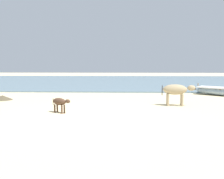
{
  "coord_description": "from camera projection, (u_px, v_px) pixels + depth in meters",
  "views": [
    {
      "loc": [
        0.8,
        -9.9,
        2.1
      ],
      "look_at": [
        0.34,
        4.01,
        0.6
      ],
      "focal_mm": 41.05,
      "sensor_mm": 36.0,
      "label": 1
    }
  ],
  "objects": [
    {
      "name": "debris_pile_0",
      "position": [
        2.0,
        98.0,
        14.22
      ],
      "size": [
        1.46,
        1.46,
        0.26
      ],
      "primitive_type": "cone",
      "rotation": [
        0.0,
        0.0,
        3.59
      ],
      "color": "brown",
      "rests_on": "ground"
    },
    {
      "name": "sea_water",
      "position": [
        113.0,
        81.0,
        27.44
      ],
      "size": [
        60.0,
        20.0,
        0.08
      ],
      "primitive_type": "cube",
      "color": "slate",
      "rests_on": "ground"
    },
    {
      "name": "cow_adult_dun",
      "position": [
        176.0,
        90.0,
        12.26
      ],
      "size": [
        1.6,
        0.57,
        1.04
      ],
      "rotation": [
        0.0,
        0.0,
        6.18
      ],
      "color": "tan",
      "rests_on": "ground"
    },
    {
      "name": "ground",
      "position": [
        100.0,
        115.0,
        10.09
      ],
      "size": [
        80.0,
        80.0,
        0.0
      ],
      "primitive_type": "plane",
      "color": "beige"
    },
    {
      "name": "calf_near_dark",
      "position": [
        60.0,
        102.0,
        10.56
      ],
      "size": [
        0.89,
        0.64,
        0.62
      ],
      "rotation": [
        0.0,
        0.0,
        5.75
      ],
      "color": "#4C3323",
      "rests_on": "ground"
    }
  ]
}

